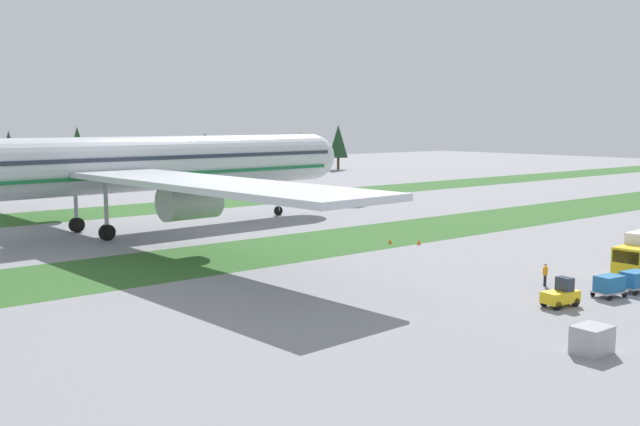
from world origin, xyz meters
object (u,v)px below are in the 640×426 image
Objects in this scene: taxiway_marker_0 at (390,241)px; baggage_tug at (561,295)px; cargo_dolly_second at (635,280)px; taxiway_marker_1 at (419,242)px; cargo_dolly_lead at (609,284)px; ground_crew_marshaller at (545,274)px; uld_container_0 at (592,340)px; pushback_tractor at (357,201)px; airliner at (107,165)px.

baggage_tug is at bearing -109.32° from taxiway_marker_0.
taxiway_marker_1 is at bearing 1.13° from cargo_dolly_second.
taxiway_marker_0 is at bearing -0.62° from cargo_dolly_lead.
cargo_dolly_second is at bearing -90.00° from baggage_tug.
taxiway_marker_0 is at bearing 55.64° from ground_crew_marshaller.
ground_crew_marshaller reaches higher than uld_container_0.
ground_crew_marshaller reaches higher than cargo_dolly_second.
pushback_tractor reaches higher than taxiway_marker_0.
baggage_tug is at bearing -159.75° from ground_crew_marshaller.
pushback_tractor is at bearing 90.00° from airliner.
cargo_dolly_second reaches higher than taxiway_marker_0.
taxiway_marker_0 is (4.35, 21.10, -0.67)m from ground_crew_marshaller.
cargo_dolly_second is at bearing -90.00° from cargo_dolly_lead.
uld_container_0 is 3.39× the size of taxiway_marker_1.
ground_crew_marshaller is at bearing -39.12° from baggage_tug.
cargo_dolly_second is at bearing -92.23° from taxiway_marker_0.
cargo_dolly_lead is at bearing -90.00° from baggage_tug.
baggage_tug and pushback_tractor have the same top height.
baggage_tug is 26.84m from taxiway_marker_0.
pushback_tractor is at bearing 40.83° from ground_crew_marshaller.
cargo_dolly_lead is 26.31m from taxiway_marker_0.
cargo_dolly_lead is 24.41m from taxiway_marker_1.
uld_container_0 is at bearing -121.58° from taxiway_marker_1.
cargo_dolly_second is (2.87, -0.40, 0.00)m from cargo_dolly_lead.
uld_container_0 is (-7.50, -6.61, -0.06)m from baggage_tug.
airliner is 47.29× the size of ground_crew_marshaller.
baggage_tug is 1.03× the size of pushback_tractor.
baggage_tug reaches higher than taxiway_marker_0.
taxiway_marker_1 is (5.74, 23.72, -0.62)m from cargo_dolly_lead.
baggage_tug is 1.15× the size of cargo_dolly_lead.
pushback_tractor reaches higher than uld_container_0.
pushback_tractor is 1.54× the size of ground_crew_marshaller.
airliner is 34.50× the size of cargo_dolly_lead.
taxiway_marker_0 is (3.90, 26.01, -0.64)m from cargo_dolly_lead.
airliner is at bearing 20.42° from baggage_tug.
cargo_dolly_lead is 57.63m from pushback_tractor.
cargo_dolly_second is at bearing 155.42° from pushback_tractor.
airliner is at bearing 25.54° from cargo_dolly_lead.
airliner is 30.77× the size of pushback_tractor.
airliner is at bearing 90.00° from pushback_tractor.
cargo_dolly_second is 1.37× the size of ground_crew_marshaller.
airliner reaches higher than pushback_tractor.
taxiway_marker_1 is (21.72, -26.56, -7.40)m from airliner.
taxiway_marker_1 is (6.18, 18.81, -0.65)m from ground_crew_marshaller.
cargo_dolly_lead is 1.37× the size of ground_crew_marshaller.
airliner is 51.26m from baggage_tug.
baggage_tug is 1.58× the size of ground_crew_marshaller.
baggage_tug reaches higher than cargo_dolly_lead.
ground_crew_marshaller is 19.81m from taxiway_marker_1.
taxiway_marker_1 is (18.22, 29.64, -0.46)m from uld_container_0.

